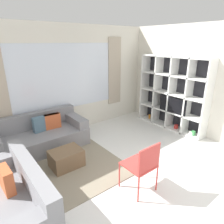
{
  "coord_description": "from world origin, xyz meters",
  "views": [
    {
      "loc": [
        -2.14,
        -1.45,
        2.29
      ],
      "look_at": [
        0.36,
        1.73,
        0.85
      ],
      "focal_mm": 32.0,
      "sensor_mm": 36.0,
      "label": 1
    }
  ],
  "objects_px": {
    "shelving_unit": "(173,94)",
    "couch_main": "(40,137)",
    "folding_chair": "(143,164)",
    "couch_side": "(9,203)",
    "ottoman": "(66,159)"
  },
  "relations": [
    {
      "from": "shelving_unit",
      "to": "couch_main",
      "type": "xyz_separation_m",
      "value": [
        -3.3,
        1.05,
        -0.66
      ]
    },
    {
      "from": "couch_side",
      "to": "folding_chair",
      "type": "relative_size",
      "value": 1.98
    },
    {
      "from": "shelving_unit",
      "to": "folding_chair",
      "type": "height_order",
      "value": "shelving_unit"
    },
    {
      "from": "shelving_unit",
      "to": "ottoman",
      "type": "distance_m",
      "value": 3.25
    },
    {
      "from": "couch_side",
      "to": "shelving_unit",
      "type": "bearing_deg",
      "value": 98.14
    },
    {
      "from": "shelving_unit",
      "to": "couch_side",
      "type": "bearing_deg",
      "value": -171.86
    },
    {
      "from": "shelving_unit",
      "to": "folding_chair",
      "type": "relative_size",
      "value": 2.31
    },
    {
      "from": "couch_side",
      "to": "couch_main",
      "type": "bearing_deg",
      "value": 149.2
    },
    {
      "from": "couch_main",
      "to": "ottoman",
      "type": "distance_m",
      "value": 1.02
    },
    {
      "from": "couch_side",
      "to": "ottoman",
      "type": "distance_m",
      "value": 1.32
    },
    {
      "from": "shelving_unit",
      "to": "ottoman",
      "type": "bearing_deg",
      "value": 179.19
    },
    {
      "from": "shelving_unit",
      "to": "couch_main",
      "type": "height_order",
      "value": "shelving_unit"
    },
    {
      "from": "couch_main",
      "to": "folding_chair",
      "type": "height_order",
      "value": "folding_chair"
    },
    {
      "from": "ottoman",
      "to": "shelving_unit",
      "type": "bearing_deg",
      "value": -0.81
    },
    {
      "from": "ottoman",
      "to": "couch_side",
      "type": "bearing_deg",
      "value": -149.96
    }
  ]
}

